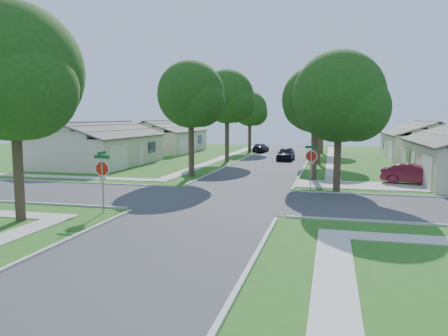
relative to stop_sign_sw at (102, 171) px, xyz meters
name	(u,v)px	position (x,y,z in m)	size (l,w,h in m)	color
ground	(221,200)	(4.70, 4.70, -2.03)	(100.00, 100.00, 0.00)	#215D19
road_ns	(221,199)	(4.70, 4.70, -2.03)	(7.00, 100.00, 0.02)	#333335
sidewalk_ne	(333,159)	(10.80, 30.70, -2.01)	(1.20, 40.00, 0.04)	#9E9B91
sidewalk_nw	(225,157)	(-1.40, 30.70, -2.01)	(1.20, 40.00, 0.04)	#9E9B91
driveway	(360,185)	(12.60, 11.80, -2.01)	(8.80, 3.60, 0.05)	#9E9B91
stop_sign_sw	(102,171)	(0.00, 0.00, 0.00)	(1.05, 0.80, 2.98)	gray
stop_sign_ne	(311,158)	(9.40, 9.40, 0.00)	(1.05, 0.80, 2.98)	gray
tree_e_near	(316,103)	(9.45, 13.71, 3.61)	(4.97, 4.80, 8.28)	#38281C
tree_e_mid	(320,100)	(9.46, 25.71, 4.22)	(5.59, 5.40, 9.21)	#38281C
tree_e_far	(323,107)	(9.45, 38.71, 3.95)	(5.17, 5.00, 8.72)	#38281C
tree_w_near	(192,98)	(0.06, 13.71, 4.08)	(5.38, 5.20, 8.97)	#38281C
tree_w_mid	(228,99)	(0.06, 25.71, 4.46)	(5.80, 5.60, 9.56)	#38281C
tree_w_far	(250,111)	(0.05, 38.71, 3.48)	(4.76, 4.60, 8.04)	#38281C
tree_sw_corner	(15,78)	(-2.74, -2.29, 4.23)	(6.21, 6.00, 9.55)	#38281C
tree_ne_corner	(340,101)	(11.06, 8.91, 3.56)	(5.80, 5.60, 8.66)	#38281C
house_ne_far	(424,145)	(20.69, 33.70, -0.51)	(8.42, 13.60, 4.23)	beige
house_nw_near	(100,149)	(-11.29, 19.70, -0.51)	(8.42, 13.60, 4.23)	beige
house_nw_far	(165,140)	(-11.29, 36.70, -0.51)	(8.42, 13.60, 4.23)	beige
car_driveway	(414,174)	(16.20, 13.40, -1.33)	(1.48, 4.24, 1.40)	maroon
car_curb_east	(286,154)	(5.90, 28.31, -1.32)	(1.68, 4.17, 1.42)	black
car_curb_west	(261,148)	(1.50, 38.68, -1.45)	(1.63, 4.01, 1.16)	black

